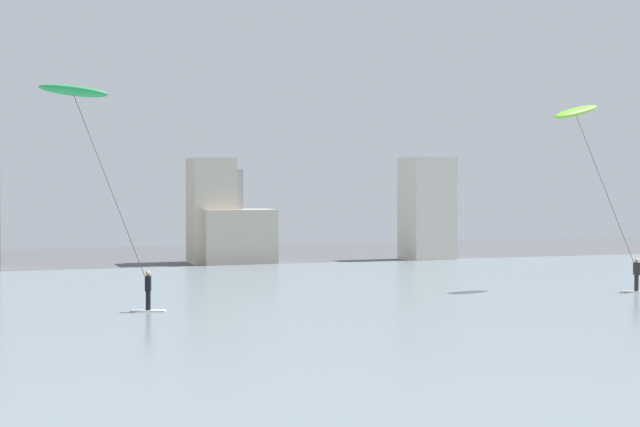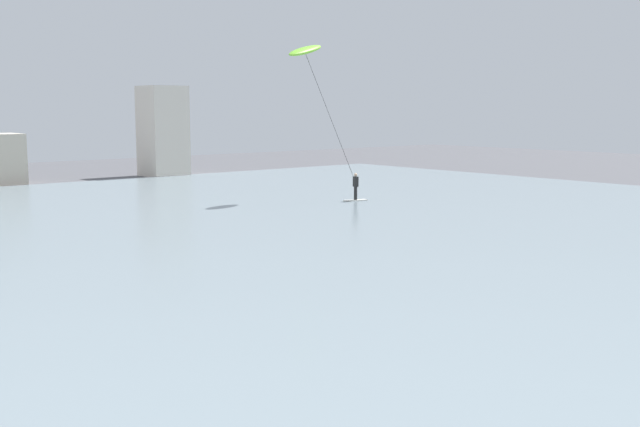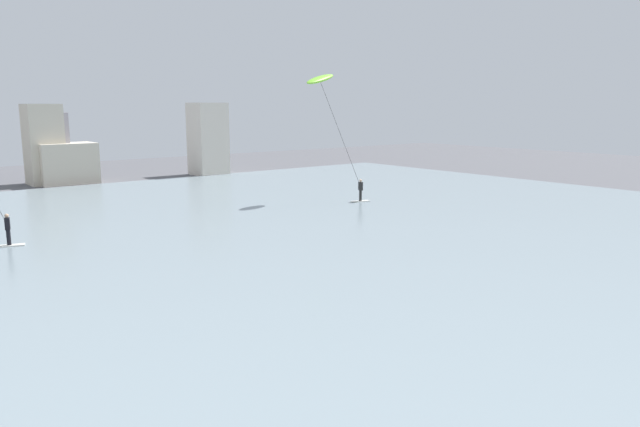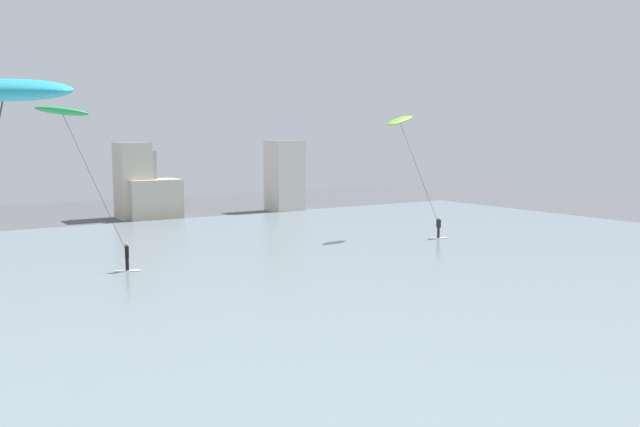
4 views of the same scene
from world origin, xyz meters
TOP-DOWN VIEW (x-y plane):
  - water_bay at (0.00, 30.20)m, footprint 84.00×52.00m
  - kitesurfer_lime at (19.12, 36.32)m, footprint 3.93×4.01m

SIDE VIEW (x-z plane):
  - water_bay at x=0.00m, z-range 0.00..0.10m
  - kitesurfer_lime at x=19.12m, z-range 3.38..12.81m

